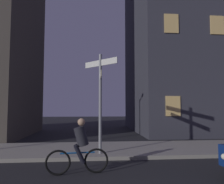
# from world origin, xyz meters

# --- Properties ---
(sidewalk_kerb) EXTENTS (40.00, 3.33, 0.14)m
(sidewalk_kerb) POSITION_xyz_m (0.00, 6.46, 0.07)
(sidewalk_kerb) COLOR gray
(sidewalk_kerb) RESTS_ON ground_plane
(signpost) EXTENTS (1.24, 1.66, 3.92)m
(signpost) POSITION_xyz_m (-0.59, 5.39, 2.51)
(signpost) COLOR gray
(signpost) RESTS_ON sidewalk_kerb
(cyclist) EXTENTS (1.81, 0.37, 1.61)m
(cyclist) POSITION_xyz_m (-1.26, 3.34, 0.75)
(cyclist) COLOR black
(cyclist) RESTS_ON ground_plane
(building_right_block) EXTENTS (8.92, 9.24, 18.27)m
(building_right_block) POSITION_xyz_m (6.88, 13.95, 9.13)
(building_right_block) COLOR #383842
(building_right_block) RESTS_ON ground_plane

